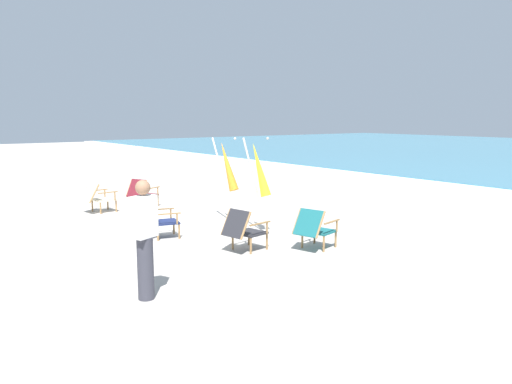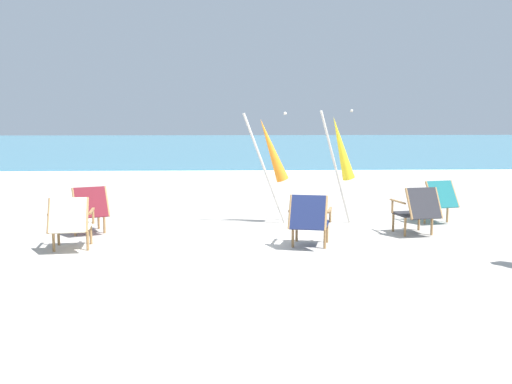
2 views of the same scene
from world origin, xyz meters
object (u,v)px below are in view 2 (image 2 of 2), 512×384
(beach_chair_front_right, at_px, (309,219))
(umbrella_furled_orange, at_px, (271,151))
(umbrella_furled_yellow, at_px, (341,149))
(beach_chair_front_left, at_px, (418,209))
(beach_chair_back_left, at_px, (70,221))
(beach_chair_back_right, at_px, (89,208))
(beach_chair_mid_center, at_px, (435,200))

(beach_chair_front_right, distance_m, umbrella_furled_orange, 2.20)
(umbrella_furled_orange, bearing_deg, umbrella_furled_yellow, -0.39)
(beach_chair_front_left, distance_m, beach_chair_back_left, 5.37)
(beach_chair_front_left, height_order, umbrella_furled_yellow, umbrella_furled_yellow)
(beach_chair_back_left, distance_m, beach_chair_back_right, 1.22)
(beach_chair_front_right, xyz_separation_m, beach_chair_back_left, (-3.43, -0.06, -0.00))
(beach_chair_back_right, xyz_separation_m, beach_chair_mid_center, (6.00, 0.79, -0.00))
(beach_chair_back_right, xyz_separation_m, umbrella_furled_yellow, (4.27, 0.81, 0.91))
(beach_chair_front_left, bearing_deg, umbrella_furled_orange, 153.31)
(beach_chair_back_left, distance_m, beach_chair_mid_center, 6.30)
(beach_chair_back_right, bearing_deg, umbrella_furled_orange, 15.05)
(beach_chair_front_left, relative_size, umbrella_furled_yellow, 0.41)
(beach_chair_back_left, xyz_separation_m, umbrella_furled_yellow, (4.24, 2.03, 0.91))
(umbrella_furled_yellow, relative_size, umbrella_furled_orange, 1.02)
(umbrella_furled_orange, bearing_deg, beach_chair_front_left, -26.69)
(beach_chair_front_right, xyz_separation_m, umbrella_furled_yellow, (0.81, 1.97, 0.91))
(beach_chair_back_left, height_order, beach_chair_mid_center, beach_chair_back_left)
(umbrella_furled_yellow, distance_m, umbrella_furled_orange, 1.24)
(beach_chair_back_left, bearing_deg, beach_chair_mid_center, 18.62)
(beach_chair_front_right, xyz_separation_m, beach_chair_front_left, (1.86, 0.83, 0.00))
(beach_chair_front_right, height_order, umbrella_furled_orange, umbrella_furled_orange)
(umbrella_furled_orange, bearing_deg, beach_chair_front_right, -77.91)
(beach_chair_front_left, bearing_deg, beach_chair_mid_center, 58.91)
(beach_chair_mid_center, xyz_separation_m, umbrella_furled_yellow, (-1.73, 0.01, 0.91))
(beach_chair_back_left, bearing_deg, beach_chair_front_right, 0.96)
(umbrella_furled_yellow, height_order, umbrella_furled_orange, umbrella_furled_yellow)
(beach_chair_front_right, bearing_deg, beach_chair_back_left, -179.04)
(beach_chair_mid_center, relative_size, umbrella_furled_orange, 0.45)
(beach_chair_back_left, height_order, umbrella_furled_orange, umbrella_furled_orange)
(beach_chair_back_right, height_order, beach_chair_mid_center, beach_chair_back_right)
(beach_chair_front_right, relative_size, beach_chair_back_right, 0.94)
(umbrella_furled_yellow, xyz_separation_m, umbrella_furled_orange, (-1.24, 0.01, -0.03))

